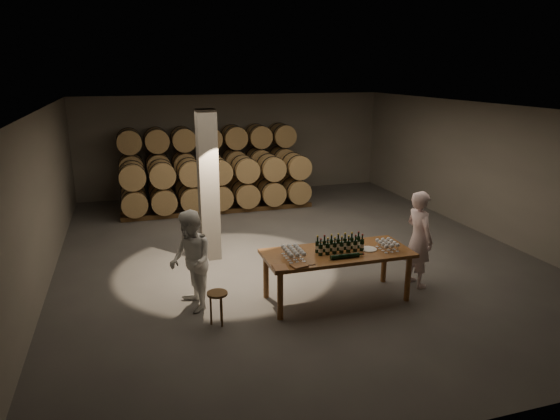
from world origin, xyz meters
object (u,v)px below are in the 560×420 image
object	(u,v)px
tasting_table	(337,257)
person_woman	(191,261)
person_man	(419,239)
notebook_near	(299,266)
bottle_cluster	(340,246)
stool	(217,298)
plate	(368,249)

from	to	relation	value
tasting_table	person_woman	distance (m)	2.53
person_man	person_woman	xyz separation A→B (m)	(-4.21, 0.27, -0.05)
notebook_near	person_man	bearing A→B (deg)	-0.59
bottle_cluster	stool	distance (m)	2.31
person_woman	bottle_cluster	bearing A→B (deg)	72.54
bottle_cluster	tasting_table	bearing A→B (deg)	176.68
stool	person_man	distance (m)	3.94
tasting_table	bottle_cluster	size ratio (longest dim) A/B	3.03
bottle_cluster	plate	world-z (taller)	bottle_cluster
tasting_table	person_man	world-z (taller)	person_man
plate	stool	bearing A→B (deg)	-175.32
person_man	person_woman	distance (m)	4.22
person_man	plate	bearing A→B (deg)	94.04
tasting_table	person_man	bearing A→B (deg)	4.19
stool	notebook_near	bearing A→B (deg)	-6.65
notebook_near	person_man	distance (m)	2.63
plate	stool	size ratio (longest dim) A/B	0.53
plate	person_man	bearing A→B (deg)	9.35
notebook_near	stool	xyz separation A→B (m)	(-1.32, 0.15, -0.46)
plate	notebook_near	distance (m)	1.48
person_man	notebook_near	bearing A→B (deg)	97.13
plate	person_man	distance (m)	1.15
plate	notebook_near	size ratio (longest dim) A/B	1.17
notebook_near	person_woman	distance (m)	1.84
bottle_cluster	notebook_near	distance (m)	1.01
tasting_table	notebook_near	distance (m)	0.98
tasting_table	person_woman	world-z (taller)	person_woman
person_man	bottle_cluster	bearing A→B (deg)	89.06
plate	notebook_near	world-z (taller)	notebook_near
person_woman	notebook_near	bearing A→B (deg)	54.38
person_woman	plate	bearing A→B (deg)	72.95
tasting_table	plate	distance (m)	0.58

